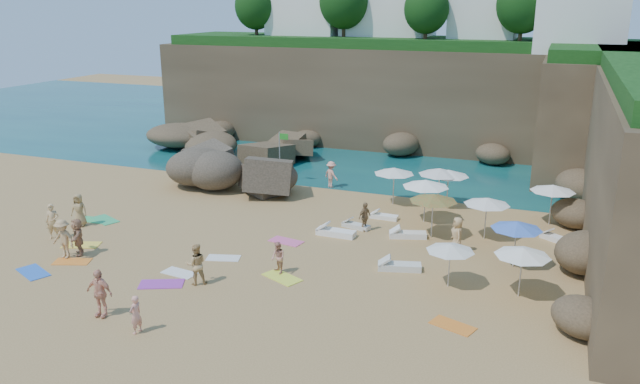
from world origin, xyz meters
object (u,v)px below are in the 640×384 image
(parasol_1, at_px, (394,171))
(person_stand_5, at_px, (218,159))
(rock_outcrop, at_px, (232,188))
(parasol_0, at_px, (449,173))
(lounger_0, at_px, (356,226))
(person_stand_6, at_px, (136,314))
(person_stand_0, at_px, (53,221))
(person_stand_2, at_px, (331,175))
(person_stand_1, at_px, (196,264))
(parasol_2, at_px, (440,171))
(person_stand_4, at_px, (457,235))
(flag_pole, at_px, (281,151))
(person_stand_3, at_px, (365,217))

(parasol_1, relative_size, person_stand_5, 1.47)
(rock_outcrop, distance_m, parasol_0, 13.86)
(lounger_0, distance_m, person_stand_6, 13.94)
(person_stand_0, bearing_deg, parasol_0, 5.83)
(person_stand_2, relative_size, person_stand_6, 1.17)
(person_stand_1, distance_m, person_stand_2, 15.69)
(parasol_2, relative_size, lounger_0, 1.60)
(lounger_0, relative_size, person_stand_1, 0.85)
(parasol_0, height_order, person_stand_2, parasol_0)
(rock_outcrop, height_order, person_stand_4, person_stand_4)
(flag_pole, distance_m, person_stand_0, 15.08)
(rock_outcrop, xyz_separation_m, person_stand_6, (5.78, -17.57, 0.73))
(person_stand_5, bearing_deg, lounger_0, -19.93)
(person_stand_0, xyz_separation_m, person_stand_4, (19.37, 5.37, -0.01))
(person_stand_2, distance_m, person_stand_5, 9.10)
(lounger_0, xyz_separation_m, person_stand_4, (5.52, -1.59, 0.79))
(lounger_0, xyz_separation_m, person_stand_1, (-4.21, -8.98, 0.78))
(person_stand_0, height_order, person_stand_4, person_stand_0)
(parasol_1, height_order, person_stand_6, parasol_1)
(person_stand_0, relative_size, person_stand_5, 1.12)
(parasol_0, distance_m, parasol_1, 3.13)
(parasol_1, relative_size, lounger_0, 1.54)
(flag_pole, xyz_separation_m, lounger_0, (7.34, -6.58, -2.06))
(parasol_1, xyz_separation_m, person_stand_4, (4.74, -6.27, -1.16))
(lounger_0, height_order, person_stand_6, person_stand_6)
(person_stand_6, bearing_deg, flag_pole, -164.15)
(person_stand_3, distance_m, person_stand_4, 5.17)
(parasol_1, distance_m, person_stand_6, 18.69)
(parasol_2, bearing_deg, person_stand_6, -111.76)
(flag_pole, xyz_separation_m, parasol_2, (10.70, -1.37, -0.04))
(lounger_0, xyz_separation_m, person_stand_5, (-12.89, 7.86, 0.69))
(rock_outcrop, xyz_separation_m, parasol_0, (13.66, 1.12, 2.06))
(lounger_0, distance_m, person_stand_2, 7.77)
(parasol_1, distance_m, person_stand_4, 7.95)
(flag_pole, xyz_separation_m, person_stand_4, (12.87, -8.17, -1.27))
(parasol_0, relative_size, person_stand_5, 1.46)
(flag_pole, bearing_deg, parasol_2, -7.31)
(person_stand_2, bearing_deg, person_stand_1, 117.24)
(rock_outcrop, distance_m, person_stand_1, 14.39)
(rock_outcrop, relative_size, parasol_2, 2.78)
(parasol_2, relative_size, person_stand_4, 1.36)
(person_stand_4, xyz_separation_m, person_stand_6, (-9.57, -11.73, -0.17))
(flag_pole, distance_m, parasol_2, 10.78)
(flag_pole, bearing_deg, person_stand_3, -40.93)
(lounger_0, bearing_deg, person_stand_1, -101.56)
(rock_outcrop, relative_size, person_stand_6, 4.66)
(flag_pole, relative_size, parasol_0, 1.44)
(parasol_1, height_order, lounger_0, parasol_1)
(flag_pole, bearing_deg, person_stand_5, 167.02)
(person_stand_3, bearing_deg, flag_pole, 71.23)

